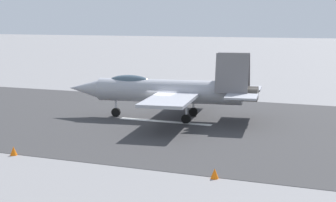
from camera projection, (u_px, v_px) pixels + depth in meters
ground_plane at (160, 121)px, 42.29m from camera, size 400.00×400.00×0.00m
runway_strip at (161, 121)px, 42.29m from camera, size 240.00×26.00×0.02m
fighter_jet at (169, 90)px, 43.01m from camera, size 16.85×15.22×5.63m
marker_cone_near at (215, 173)px, 27.10m from camera, size 0.44×0.44×0.55m
marker_cone_mid at (14, 151)px, 31.76m from camera, size 0.44×0.44×0.55m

